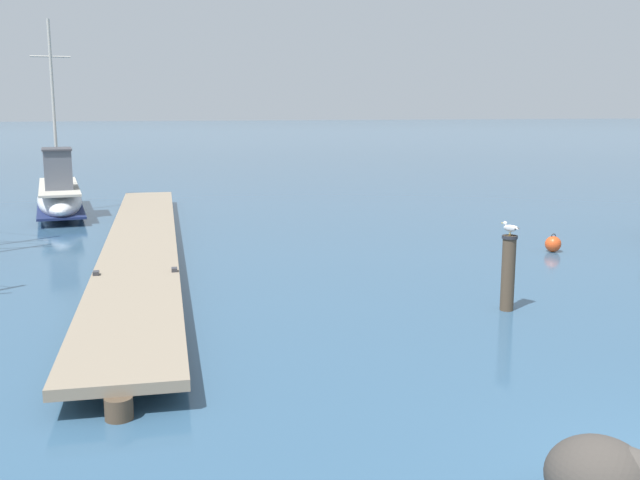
# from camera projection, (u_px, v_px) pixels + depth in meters

# --- Properties ---
(floating_dock) EXTENTS (2.95, 21.79, 0.53)m
(floating_dock) POSITION_uv_depth(u_px,v_px,m) (142.00, 241.00, 19.58)
(floating_dock) COLOR gray
(floating_dock) RESTS_ON ground
(fishing_boat_1) EXTENTS (2.18, 7.31, 6.99)m
(fishing_boat_1) POSITION_uv_depth(u_px,v_px,m) (59.00, 195.00, 26.91)
(fishing_boat_1) COLOR silver
(fishing_boat_1) RESTS_ON ground
(mooring_piling) EXTENTS (0.30, 0.30, 1.48)m
(mooring_piling) POSITION_uv_depth(u_px,v_px,m) (508.00, 271.00, 14.14)
(mooring_piling) COLOR #4C3D2D
(mooring_piling) RESTS_ON ground
(perched_seagull) EXTENTS (0.26, 0.35, 0.27)m
(perched_seagull) POSITION_uv_depth(u_px,v_px,m) (510.00, 228.00, 13.99)
(perched_seagull) COLOR gold
(perched_seagull) RESTS_ON mooring_piling
(mooring_buoy) EXTENTS (0.43, 0.43, 0.51)m
(mooring_buoy) POSITION_uv_depth(u_px,v_px,m) (553.00, 244.00, 19.97)
(mooring_buoy) COLOR #E04C1E
(mooring_buoy) RESTS_ON ground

